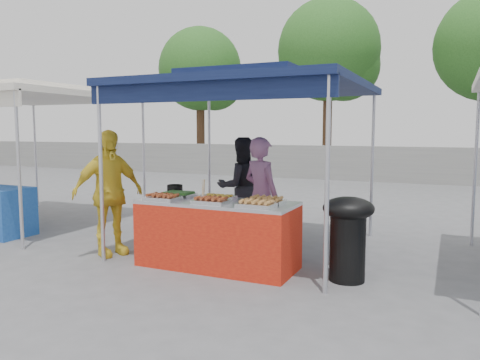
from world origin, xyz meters
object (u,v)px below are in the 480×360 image
at_px(vendor_table, 217,234).
at_px(cooking_pot, 175,189).
at_px(customer_person, 108,193).
at_px(vendor_woman, 261,196).
at_px(helper_man, 241,187).
at_px(wok_burner, 348,231).

xyz_separation_m(vendor_table, cooking_pot, (-0.85, 0.37, 0.49)).
bearing_deg(customer_person, vendor_woman, -39.13).
relative_size(cooking_pot, helper_man, 0.13).
bearing_deg(vendor_woman, wok_burner, 175.82).
bearing_deg(helper_man, customer_person, 16.74).
relative_size(cooking_pot, vendor_woman, 0.13).
distance_m(vendor_woman, helper_man, 1.15).
distance_m(cooking_pot, customer_person, 0.92).
bearing_deg(cooking_pot, helper_man, 73.74).
relative_size(helper_man, customer_person, 0.93).
bearing_deg(cooking_pot, customer_person, -149.80).
bearing_deg(vendor_table, wok_burner, 4.68).
height_order(wok_burner, customer_person, customer_person).
xyz_separation_m(cooking_pot, vendor_woman, (1.12, 0.48, -0.09)).
relative_size(wok_burner, customer_person, 0.57).
bearing_deg(cooking_pot, vendor_table, -23.16).
bearing_deg(customer_person, helper_man, -8.33).
bearing_deg(customer_person, wok_burner, -61.32).
height_order(vendor_table, wok_burner, wok_burner).
xyz_separation_m(cooking_pot, customer_person, (-0.79, -0.46, -0.04)).
height_order(vendor_woman, customer_person, customer_person).
distance_m(vendor_table, helper_man, 1.84).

